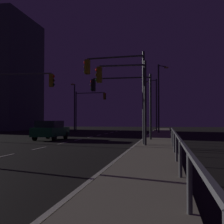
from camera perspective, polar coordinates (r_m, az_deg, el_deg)
name	(u,v)px	position (r m, az deg, el deg)	size (l,w,h in m)	color
ground_plane	(65,143)	(22.58, -8.63, -5.59)	(112.00, 112.00, 0.00)	black
sidewalk_right	(157,143)	(21.42, 8.25, -5.62)	(2.26, 77.00, 0.14)	gray
lane_markings_center	(78,140)	(25.91, -6.16, -5.06)	(0.14, 50.00, 0.01)	silver
lane_edge_line	(142,139)	(26.48, 5.57, -4.98)	(0.14, 53.00, 0.01)	silver
car	(51,130)	(26.12, -11.17, -3.22)	(1.85, 4.41, 1.57)	#14592D
traffic_light_far_right	(123,86)	(18.67, 2.00, 4.70)	(3.10, 0.34, 5.00)	#38383D
traffic_light_near_left	(19,91)	(24.17, -16.60, 3.74)	(4.89, 0.64, 5.32)	#4C4C51
traffic_light_near_right	(123,93)	(24.33, 1.96, 3.50)	(4.86, 0.40, 5.03)	#2D3033
traffic_light_far_left	(89,103)	(44.68, -4.30, 1.67)	(4.66, 0.86, 5.77)	#2D3033
traffic_light_overhead_east	(117,80)	(19.86, 1.01, 5.91)	(4.04, 0.72, 5.74)	#38383D
street_lamp_across_street	(160,92)	(37.53, 8.77, 3.56)	(1.29, 1.19, 8.12)	#38383D
street_lamp_far_end	(74,102)	(46.30, -6.94, 1.77)	(0.67, 2.28, 7.00)	#2D3033
street_lamp_median	(154,100)	(43.56, 7.75, 2.28)	(1.94, 1.53, 7.17)	#4C4C51
barrier_fence	(176,141)	(11.39, 11.71, -5.13)	(0.09, 19.10, 0.98)	#59595E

